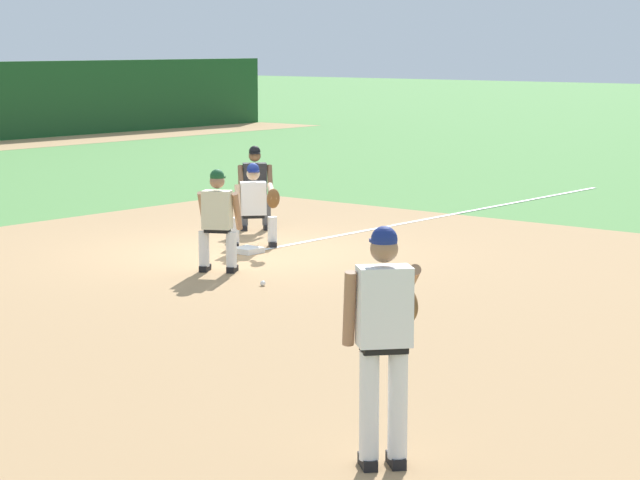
{
  "coord_description": "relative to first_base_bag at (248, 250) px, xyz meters",
  "views": [
    {
      "loc": [
        -13.85,
        -12.93,
        3.19
      ],
      "look_at": [
        -4.59,
        -5.26,
        1.29
      ],
      "focal_mm": 70.0,
      "sensor_mm": 36.0,
      "label": 1
    }
  ],
  "objects": [
    {
      "name": "pitcher",
      "position": [
        -6.52,
        -7.49,
        1.01
      ],
      "size": [
        0.85,
        0.54,
        1.86
      ],
      "color": "black",
      "rests_on": "ground"
    },
    {
      "name": "baseball",
      "position": [
        -1.81,
        -1.96,
        -0.01
      ],
      "size": [
        0.07,
        0.07,
        0.07
      ],
      "primitive_type": "sphere",
      "color": "white",
      "rests_on": "ground"
    },
    {
      "name": "first_base_bag",
      "position": [
        0.0,
        0.0,
        0.0
      ],
      "size": [
        0.38,
        0.38,
        0.09
      ],
      "primitive_type": "cube",
      "color": "white",
      "rests_on": "ground"
    },
    {
      "name": "baserunner",
      "position": [
        -1.44,
        -0.78,
        0.75
      ],
      "size": [
        0.61,
        0.67,
        1.46
      ],
      "color": "black",
      "rests_on": "ground"
    },
    {
      "name": "umpire",
      "position": [
        1.86,
        1.55,
        0.75
      ],
      "size": [
        0.68,
        0.67,
        1.46
      ],
      "color": "black",
      "rests_on": "ground"
    },
    {
      "name": "foul_line_stripe",
      "position": [
        5.68,
        0.0,
        -0.04
      ],
      "size": [
        11.36,
        0.1,
        0.0
      ],
      "primitive_type": "cube",
      "color": "white",
      "rests_on": "ground"
    },
    {
      "name": "first_baseman",
      "position": [
        0.44,
        0.25,
        0.69
      ],
      "size": [
        0.71,
        1.09,
        1.34
      ],
      "color": "black",
      "rests_on": "ground"
    },
    {
      "name": "ground_plane",
      "position": [
        0.0,
        0.0,
        -0.04
      ],
      "size": [
        160.0,
        160.0,
        0.0
      ],
      "primitive_type": "plane",
      "color": "#518942"
    },
    {
      "name": "infield_dirt_patch",
      "position": [
        -3.28,
        -3.75,
        -0.04
      ],
      "size": [
        18.0,
        18.0,
        0.01
      ],
      "primitive_type": "cube",
      "color": "tan",
      "rests_on": "ground"
    }
  ]
}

